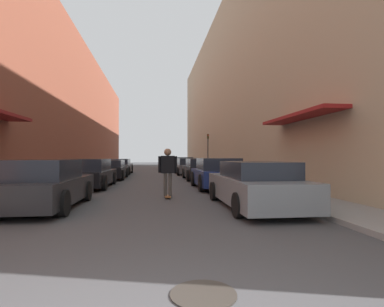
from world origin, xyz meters
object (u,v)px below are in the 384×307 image
Objects in this scene: parked_car_left_3 at (119,167)px; parked_car_right_1 at (217,174)px; parked_car_left_0 at (44,185)px; parked_car_right_4 at (183,165)px; parked_car_right_2 at (201,169)px; parked_car_right_3 at (188,167)px; parked_car_left_2 at (110,170)px; skateboarder at (168,167)px; parked_car_left_1 at (89,174)px; traffic_light at (208,148)px; manhole_cover at (203,294)px; parked_car_right_5 at (178,164)px; parked_car_right_0 at (255,185)px.

parked_car_left_3 is 13.30m from parked_car_right_1.
parked_car_right_4 is (5.91, 20.55, 0.01)m from parked_car_left_0.
parked_car_right_3 reaches higher than parked_car_right_2.
skateboarder is at bearing -70.71° from parked_car_left_2.
traffic_light is at bearing 59.08° from parked_car_left_1.
parked_car_left_0 is 6.70m from manhole_cover.
parked_car_right_1 reaches higher than parked_car_right_3.
traffic_light reaches higher than parked_car_right_3.
parked_car_left_2 is 0.97× the size of parked_car_left_3.
manhole_cover is (3.31, -16.71, -0.59)m from parked_car_left_2.
skateboarder reaches higher than parked_car_right_5.
parked_car_left_0 reaches higher than parked_car_right_2.
parked_car_right_0 is 19.89m from traffic_light.
parked_car_right_3 is 6.33× the size of manhole_cover.
parked_car_left_1 is 1.01× the size of parked_car_right_4.
parked_car_left_3 is (0.11, 10.82, -0.02)m from parked_car_left_1.
parked_car_left_3 is at bearing -119.96° from parked_car_right_5.
parked_car_right_5 is (-0.07, 5.81, -0.06)m from parked_car_right_4.
skateboarder is (-2.24, -13.43, 0.43)m from parked_car_right_3.
parked_car_left_2 is at bearing -110.13° from parked_car_right_5.
skateboarder is (3.46, -3.98, 0.42)m from parked_car_left_1.
traffic_light reaches higher than parked_car_right_0.
parked_car_right_0 is at bearing 65.49° from manhole_cover.
parked_car_right_4 is at bearing 35.16° from parked_car_left_3.
parked_car_left_2 is 1.18× the size of parked_car_right_1.
parked_car_left_1 is at bearing -91.99° from parked_car_left_2.
parked_car_left_1 is at bearing 89.54° from parked_car_left_0.
skateboarder reaches higher than parked_car_right_3.
skateboarder is at bearing -97.27° from parked_car_right_4.
parked_car_right_1 is at bearing -64.55° from parked_car_left_3.
parked_car_right_5 is (5.61, 15.31, -0.00)m from parked_car_left_2.
parked_car_left_1 reaches higher than parked_car_left_2.
parked_car_right_0 is 5.03m from parked_car_right_1.
traffic_light is at bearing 18.44° from parked_car_left_3.
parked_car_left_1 is at bearing 131.03° from skateboarder.
skateboarder reaches higher than parked_car_right_1.
parked_car_right_0 is 1.34× the size of traffic_light.
parked_car_right_5 is at bearing 69.87° from parked_car_left_2.
parked_car_left_2 is at bearing 166.23° from parked_car_right_2.
traffic_light is (2.16, 9.50, 1.62)m from parked_car_right_2.
skateboarder is (-2.45, -7.95, 0.43)m from parked_car_right_2.
parked_car_right_3 is (-0.12, 15.68, 0.00)m from parked_car_right_0.
parked_car_right_4 is 2.75× the size of skateboarder.
parked_car_right_0 reaches higher than manhole_cover.
parked_car_left_3 is 5.75m from parked_car_right_3.
skateboarder reaches higher than parked_car_left_2.
parked_car_left_0 is 16.19m from parked_car_right_3.
parked_car_left_1 is 2.77× the size of skateboarder.
traffic_light is (4.58, 24.81, 2.25)m from manhole_cover.
parked_car_right_2 is 5.49m from parked_car_right_3.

